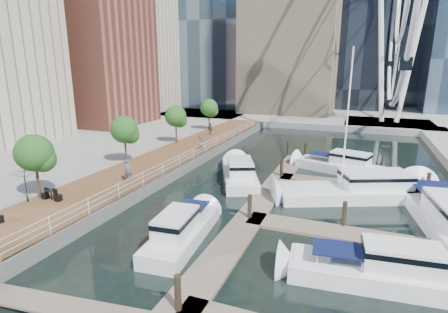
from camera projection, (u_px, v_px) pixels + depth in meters
ground at (145, 273)px, 17.55m from camera, size 520.00×520.00×0.00m
boardwalk at (154, 168)px, 34.14m from camera, size 6.00×60.00×1.00m
seawall at (181, 171)px, 33.08m from camera, size 0.25×60.00×1.00m
land_far at (330, 99)px, 109.43m from camera, size 200.00×114.00×1.00m
pier at (388, 125)px, 59.39m from camera, size 14.00×12.00×1.00m
railing at (180, 160)px, 32.86m from camera, size 0.10×60.00×1.05m
floating_docks at (328, 213)px, 23.62m from camera, size 16.00×34.00×2.60m
midrise_condos at (47, 43)px, 50.26m from camera, size 19.00×67.00×28.00m
street_trees at (124, 130)px, 33.14m from camera, size 2.60×42.60×4.60m
yacht_foreground at (376, 283)px, 16.73m from camera, size 9.24×3.32×2.15m
pedestrian_near at (128, 170)px, 28.45m from camera, size 0.79×0.75×1.81m
pedestrian_mid at (200, 143)px, 39.17m from camera, size 0.93×0.98×1.61m
pedestrian_far at (211, 129)px, 48.02m from camera, size 1.05×0.77×1.66m
moored_yachts at (348, 204)px, 26.40m from camera, size 21.82×30.97×11.50m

